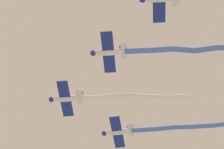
{
  "coord_description": "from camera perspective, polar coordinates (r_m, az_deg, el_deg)",
  "views": [
    {
      "loc": [
        -54.32,
        17.26,
        5.05
      ],
      "look_at": [
        -13.56,
        -4.48,
        63.34
      ],
      "focal_mm": 75.89,
      "sensor_mm": 36.0,
      "label": 1
    }
  ],
  "objects": [
    {
      "name": "smoke_trail_left_wing",
      "position": [
        73.14,
        9.83,
        3.03
      ],
      "size": [
        10.38,
        18.89,
        2.29
      ],
      "color": "#4C75DB"
    },
    {
      "name": "airplane_lead",
      "position": [
        77.98,
        -5.59,
        -2.89
      ],
      "size": [
        7.34,
        6.04,
        1.92
      ],
      "rotation": [
        0.0,
        0.0,
        0.99
      ],
      "color": "silver"
    },
    {
      "name": "airplane_left_wing",
      "position": [
        71.77,
        -0.4,
        2.72
      ],
      "size": [
        7.37,
        6.01,
        1.92
      ],
      "rotation": [
        0.0,
        0.0,
        1.0
      ],
      "color": "silver"
    },
    {
      "name": "airplane_right_wing",
      "position": [
        83.35,
        0.68,
        -6.92
      ],
      "size": [
        7.16,
        6.18,
        1.92
      ],
      "rotation": [
        0.0,
        0.0,
        0.93
      ],
      "color": "silver"
    },
    {
      "name": "smoke_trail_right_wing",
      "position": [
        84.32,
        11.87,
        -6.09
      ],
      "size": [
        13.99,
        24.48,
        2.24
      ],
      "color": "#4C75DB"
    },
    {
      "name": "smoke_trail_lead",
      "position": [
        76.89,
        2.77,
        -2.63
      ],
      "size": [
        9.55,
        15.25,
        1.42
      ],
      "color": "white"
    }
  ]
}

